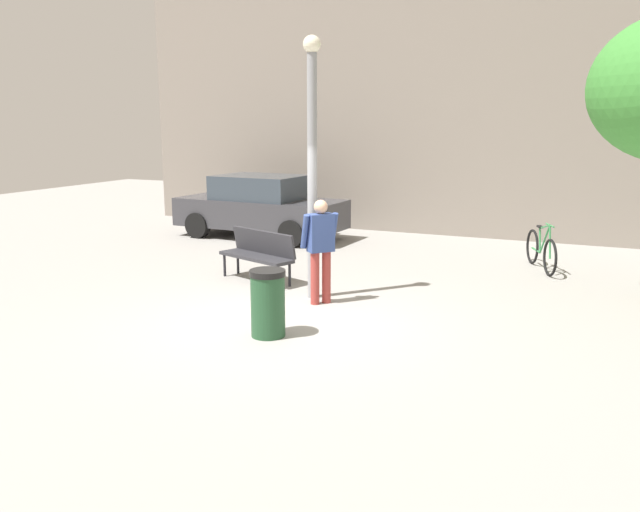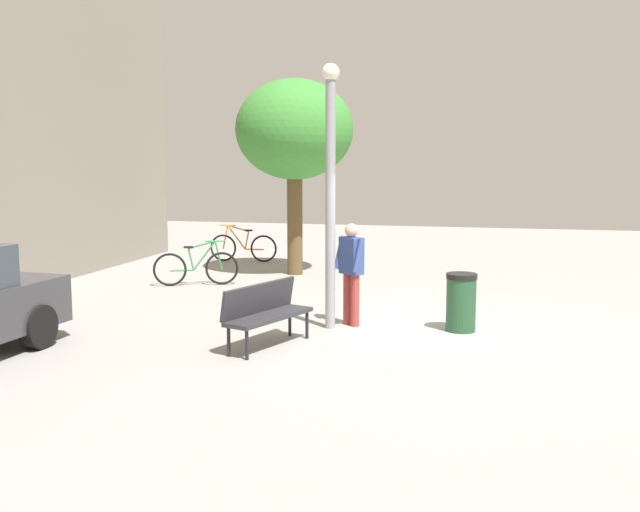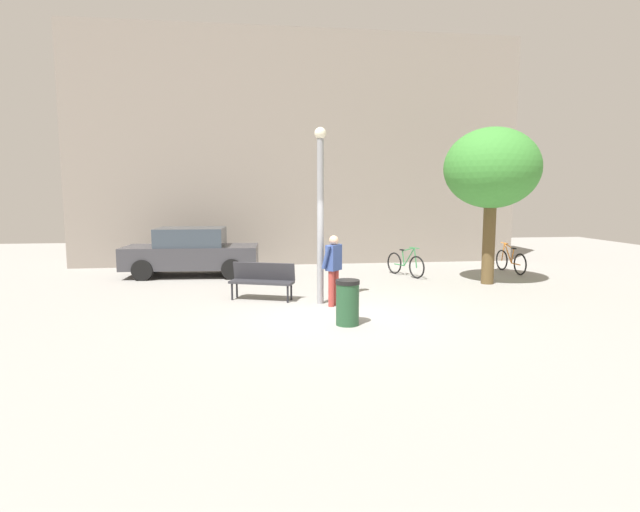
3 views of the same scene
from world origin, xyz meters
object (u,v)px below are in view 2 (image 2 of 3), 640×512
object	(u,v)px
person_by_lamppost	(351,267)
bicycle_orange	(243,247)
park_bench	(265,309)
trash_bin	(461,302)
lamppost	(330,183)
plaza_tree	(294,131)
bicycle_green	(196,268)

from	to	relation	value
person_by_lamppost	bicycle_orange	xyz separation A→B (m)	(6.70, 4.21, -0.58)
park_bench	bicycle_orange	size ratio (longest dim) A/B	0.92
bicycle_orange	trash_bin	size ratio (longest dim) A/B	1.97
lamppost	plaza_tree	xyz separation A→B (m)	(5.24, 2.03, 1.00)
person_by_lamppost	park_bench	world-z (taller)	person_by_lamppost
park_bench	bicycle_green	world-z (taller)	bicycle_green
trash_bin	bicycle_orange	bearing A→B (deg)	41.75
park_bench	person_by_lamppost	bearing A→B (deg)	-29.92
plaza_tree	lamppost	bearing A→B (deg)	-158.86
lamppost	bicycle_green	world-z (taller)	lamppost
lamppost	bicycle_orange	bearing A→B (deg)	29.37
park_bench	bicycle_orange	distance (m)	8.96
person_by_lamppost	bicycle_green	distance (m)	4.99
lamppost	bicycle_orange	world-z (taller)	lamppost
person_by_lamppost	plaza_tree	size ratio (longest dim) A/B	0.37
bicycle_green	trash_bin	size ratio (longest dim) A/B	1.83
plaza_tree	bicycle_orange	world-z (taller)	plaza_tree
bicycle_orange	trash_bin	world-z (taller)	bicycle_orange
park_bench	plaza_tree	bearing A→B (deg)	11.68
lamppost	bicycle_green	distance (m)	5.28
bicycle_orange	bicycle_green	size ratio (longest dim) A/B	1.07
lamppost	trash_bin	xyz separation A→B (m)	(0.28, -2.05, -1.87)
person_by_lamppost	bicycle_green	world-z (taller)	person_by_lamppost
lamppost	plaza_tree	world-z (taller)	plaza_tree
lamppost	park_bench	world-z (taller)	lamppost
plaza_tree	trash_bin	world-z (taller)	plaza_tree
person_by_lamppost	park_bench	xyz separation A→B (m)	(-1.64, 0.95, -0.42)
plaza_tree	bicycle_orange	size ratio (longest dim) A/B	2.50
person_by_lamppost	trash_bin	size ratio (longest dim) A/B	1.81
person_by_lamppost	bicycle_green	size ratio (longest dim) A/B	0.99
person_by_lamppost	bicycle_orange	distance (m)	7.93
person_by_lamppost	bicycle_green	bearing A→B (deg)	53.05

